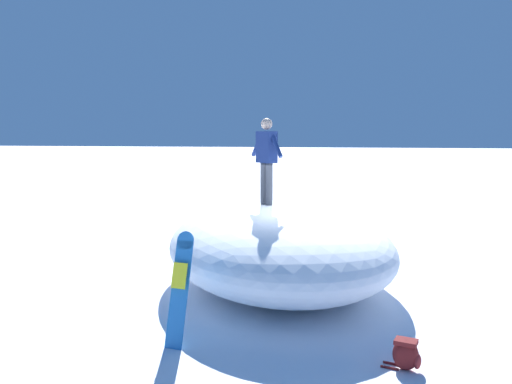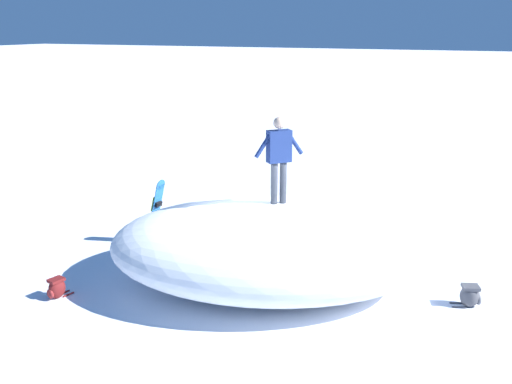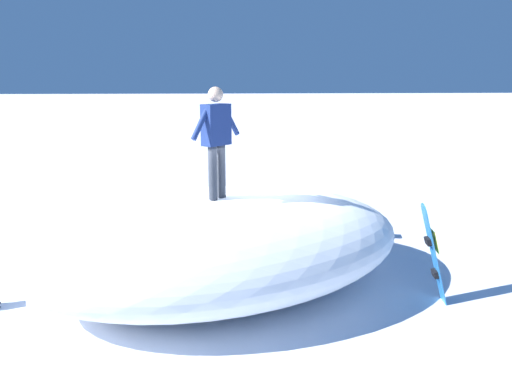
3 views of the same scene
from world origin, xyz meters
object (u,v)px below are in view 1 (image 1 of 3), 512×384
at_px(snowboarder_standing, 267,155).
at_px(backpack_far, 406,354).
at_px(backpack_near, 283,237).
at_px(snowboard_primary_upright, 180,287).

distance_m(snowboarder_standing, backpack_far, 5.15).
bearing_deg(snowboarder_standing, backpack_near, 94.35).
height_order(snowboarder_standing, snowboard_primary_upright, snowboarder_standing).
relative_size(snowboarder_standing, backpack_far, 3.27).
bearing_deg(backpack_near, snowboarder_standing, -85.65).
bearing_deg(backpack_near, snowboard_primary_upright, -92.52).
bearing_deg(snowboarder_standing, backpack_far, -54.06).
distance_m(snowboard_primary_upright, backpack_near, 7.33).
relative_size(snowboarder_standing, snowboard_primary_upright, 1.07).
xyz_separation_m(snowboard_primary_upright, backpack_far, (3.26, -0.21, -0.65)).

